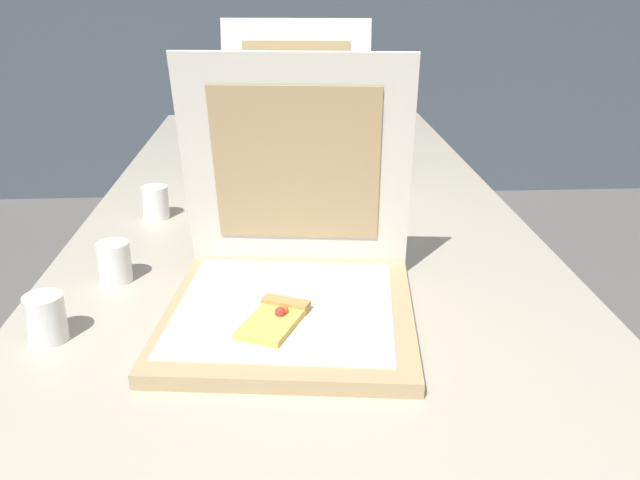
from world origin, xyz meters
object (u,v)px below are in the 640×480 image
table (305,252)px  pizza_box_front (290,280)px  cup_white_near_left (46,318)px  cup_white_mid (156,202)px  pizza_box_middle (291,171)px  cup_white_near_center (114,262)px

table → pizza_box_front: size_ratio=6.00×
pizza_box_front → cup_white_near_left: pizza_box_front is taller
pizza_box_front → cup_white_mid: size_ratio=5.84×
pizza_box_middle → cup_white_near_center: 0.56m
table → pizza_box_front: (-0.03, -0.34, 0.10)m
pizza_box_front → pizza_box_middle: bearing=95.3°
pizza_box_front → pizza_box_middle: size_ratio=0.89×
cup_white_near_left → cup_white_mid: same height
cup_white_near_left → table: bearing=46.3°
pizza_box_front → cup_white_near_center: bearing=162.5°
pizza_box_front → cup_white_near_left: (-0.35, -0.06, -0.02)m
pizza_box_front → cup_white_near_left: 0.36m
pizza_box_middle → cup_white_near_center: size_ratio=6.53×
table → cup_white_mid: size_ratio=35.04×
table → cup_white_near_center: 0.40m
table → pizza_box_front: bearing=-95.7°
cup_white_mid → cup_white_near_center: bearing=-92.7°
pizza_box_front → pizza_box_middle: pizza_box_middle is taller
cup_white_near_center → cup_white_near_left: 0.20m
pizza_box_middle → cup_white_near_left: 0.76m
pizza_box_middle → cup_white_mid: (-0.30, -0.15, -0.02)m
pizza_box_front → pizza_box_middle: 0.60m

